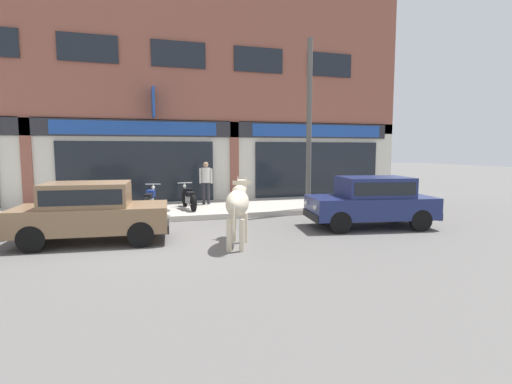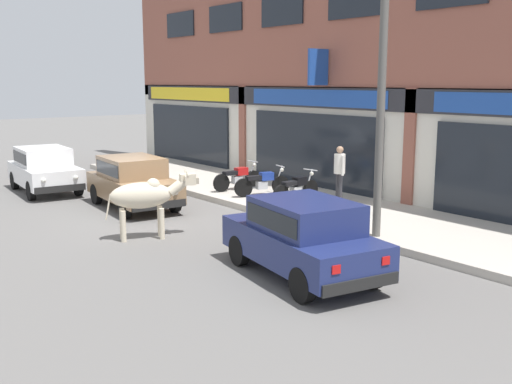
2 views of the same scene
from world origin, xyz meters
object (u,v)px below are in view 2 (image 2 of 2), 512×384
Objects in this scene: car_0 at (44,167)px; motorcycle_0 at (238,178)px; pedestrian at (340,168)px; car_3 at (133,180)px; cow at (146,196)px; motorcycle_1 at (262,183)px; car_1 at (303,234)px; motorcycle_2 at (296,188)px; utility_pole at (381,105)px.

car_0 is 6.35m from motorcycle_0.
car_3 is at bearing -128.16° from pedestrian.
pedestrian is at bearing 18.56° from motorcycle_0.
cow is 3.56m from car_3.
motorcycle_0 is 1.13× the size of pedestrian.
motorcycle_1 is (-1.76, 4.85, -0.45)m from cow.
pedestrian reaches higher than car_1.
car_3 reaches higher than motorcycle_1.
pedestrian reaches higher than motorcycle_1.
car_3 is at bearing -127.76° from motorcycle_2.
utility_pole is (10.88, 3.63, 2.26)m from car_0.
car_1 is at bearing -52.02° from pedestrian.
car_3 is 2.08× the size of motorcycle_1.
car_3 is 5.90m from pedestrian.
motorcycle_1 is at bearing -172.19° from motorcycle_2.
car_0 is 2.05× the size of motorcycle_2.
cow reaches higher than motorcycle_2.
car_3 is 2.05× the size of motorcycle_0.
motorcycle_2 is (1.32, 0.18, 0.00)m from motorcycle_1.
utility_pole reaches higher than cow.
utility_pole is at bearing 19.91° from car_3.
cow is 1.28× the size of pedestrian.
car_0 and car_3 have the same top height.
car_0 reaches higher than motorcycle_1.
car_3 reaches higher than motorcycle_0.
cow is at bearing -1.55° from car_0.
pedestrian reaches higher than car_3.
utility_pole is (5.32, -1.02, 2.52)m from motorcycle_1.
car_1 is 6.35m from pedestrian.
car_1 and car_3 have the same top height.
car_3 is 3.53m from motorcycle_0.
car_1 is 6.20m from motorcycle_2.
car_1 reaches higher than motorcycle_1.
pedestrian is (0.78, 0.94, 0.60)m from motorcycle_2.
car_1 is 2.12× the size of motorcycle_1.
car_0 is (-7.32, 0.20, -0.19)m from cow.
car_3 is 0.64× the size of utility_pole.
motorcycle_0 is (4.31, 4.65, -0.25)m from car_0.
pedestrian is (7.66, 5.77, 0.34)m from car_0.
car_1 is at bearing -32.85° from motorcycle_1.
motorcycle_2 is at bearing 7.81° from motorcycle_1.
car_0 is at bearing -144.92° from motorcycle_2.
cow is 5.72m from motorcycle_0.
motorcycle_2 is 0.31× the size of utility_pole.
cow is 5.07m from motorcycle_2.
car_0 is 8.41m from motorcycle_2.
car_1 is 3.70m from utility_pole.
car_1 is at bearing -40.90° from motorcycle_2.
motorcycle_0 is at bearing 151.89° from car_1.
car_1 is (4.24, 0.97, -0.19)m from cow.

